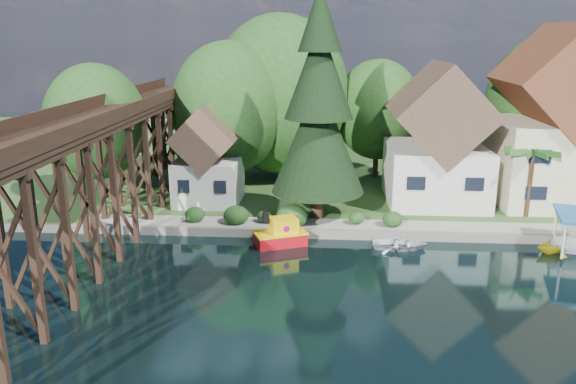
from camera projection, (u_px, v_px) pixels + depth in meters
name	position (u px, v px, depth m)	size (l,w,h in m)	color
ground	(355.00, 290.00, 30.62)	(140.00, 140.00, 0.00)	black
bank	(341.00, 156.00, 63.22)	(140.00, 52.00, 0.50)	#2B4B1E
seawall	(409.00, 236.00, 37.97)	(60.00, 0.40, 0.62)	slate
promenade	(436.00, 227.00, 39.03)	(50.00, 2.60, 0.06)	gray
trestle_bridge	(98.00, 169.00, 35.17)	(4.12, 44.18, 9.30)	black
house_left	(437.00, 144.00, 44.16)	(7.64, 8.64, 11.02)	silver
house_center	(554.00, 128.00, 43.72)	(8.65, 9.18, 13.89)	beige
shed	(208.00, 161.00, 44.23)	(5.09, 5.40, 7.85)	silver
bg_trees	(358.00, 108.00, 49.01)	(49.90, 13.30, 10.57)	#382314
shrubs	(284.00, 215.00, 39.48)	(15.76, 2.47, 1.70)	#1A3D16
conifer	(319.00, 110.00, 39.14)	(6.64, 6.64, 16.36)	#382314
palm_tree	(533.00, 154.00, 40.28)	(3.85, 3.85, 5.41)	#382314
tugboat	(281.00, 234.00, 37.06)	(3.83, 3.00, 2.45)	red
boat_white_a	(399.00, 243.00, 36.54)	(2.55, 3.57, 0.74)	white
boat_yellow	(554.00, 243.00, 35.72)	(2.06, 2.39, 1.26)	yellow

